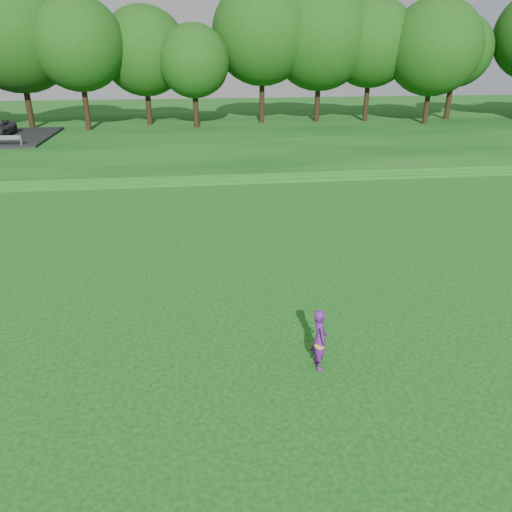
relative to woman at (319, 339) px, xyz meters
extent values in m
plane|color=#0E4812|center=(-1.58, -1.51, -0.78)|extent=(140.00, 140.00, 0.00)
cube|color=#0E4812|center=(-1.58, 32.49, -0.48)|extent=(130.00, 30.00, 0.60)
cube|color=gray|center=(-1.58, 18.49, -0.76)|extent=(130.00, 1.60, 0.04)
imported|color=#5B1A79|center=(0.00, 0.00, 0.00)|extent=(0.40, 0.59, 1.55)
cylinder|color=#D7FF28|center=(-0.03, -0.16, -0.09)|extent=(0.24, 0.24, 0.04)
camera|label=1|loc=(-2.82, -9.87, 6.41)|focal=35.00mm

